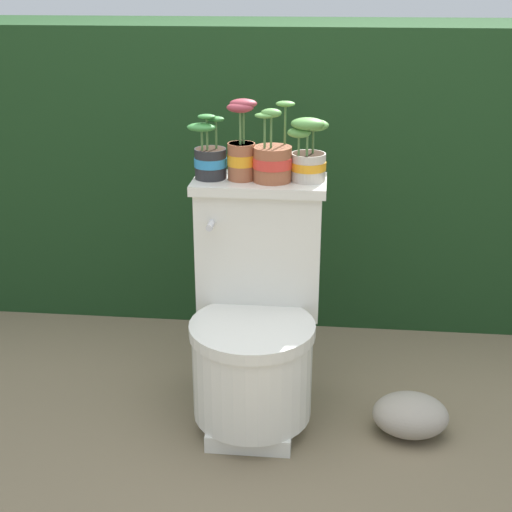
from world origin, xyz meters
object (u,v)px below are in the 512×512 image
at_px(potted_plant_midright, 308,154).
at_px(garden_stone, 410,415).
at_px(toilet, 255,318).
at_px(potted_plant_middle, 273,159).
at_px(potted_plant_left, 210,157).
at_px(potted_plant_midleft, 241,150).

xyz_separation_m(potted_plant_midright, garden_stone, (0.34, -0.20, -0.76)).
bearing_deg(potted_plant_midright, toilet, -139.45).
bearing_deg(garden_stone, potted_plant_middle, 156.67).
relative_size(potted_plant_left, potted_plant_midleft, 0.82).
distance_m(toilet, potted_plant_left, 0.52).
bearing_deg(potted_plant_left, potted_plant_middle, -2.94).
bearing_deg(potted_plant_midleft, potted_plant_left, 177.73).
distance_m(toilet, potted_plant_midright, 0.53).
bearing_deg(garden_stone, potted_plant_midleft, 159.84).
xyz_separation_m(toilet, garden_stone, (0.49, -0.08, -0.27)).
bearing_deg(potted_plant_middle, potted_plant_midleft, 176.37).
relative_size(potted_plant_left, potted_plant_midright, 1.01).
xyz_separation_m(toilet, potted_plant_midleft, (-0.05, 0.12, 0.50)).
height_order(potted_plant_left, garden_stone, potted_plant_left).
distance_m(potted_plant_left, potted_plant_middle, 0.19).
relative_size(toilet, garden_stone, 3.19).
xyz_separation_m(potted_plant_midleft, potted_plant_midright, (0.20, 0.00, -0.01)).
distance_m(potted_plant_midleft, potted_plant_midright, 0.20).
bearing_deg(toilet, potted_plant_middle, 70.79).
xyz_separation_m(toilet, potted_plant_left, (-0.15, 0.13, 0.48)).
bearing_deg(potted_plant_left, potted_plant_midright, 0.09).
bearing_deg(garden_stone, potted_plant_midright, 149.22).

